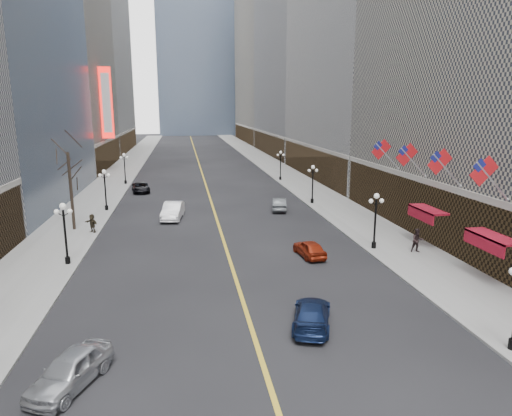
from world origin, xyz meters
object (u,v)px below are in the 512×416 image
object	(u,v)px
car_nb_far	(141,188)
streetlamp_west_2	(105,185)
car_nb_mid	(173,211)
streetlamp_west_3	(125,165)
streetlamp_east_2	(313,180)
streetlamp_west_1	(65,227)
streetlamp_east_1	(376,215)
streetlamp_east_3	(281,162)
car_sb_near	(312,314)
car_sb_far	(279,204)
car_nb_near	(70,370)
car_sb_mid	(309,248)

from	to	relation	value
car_nb_far	streetlamp_west_2	bearing A→B (deg)	-112.68
streetlamp_west_2	car_nb_mid	bearing A→B (deg)	-32.88
streetlamp_west_3	car_nb_far	xyz separation A→B (m)	(2.80, -6.81, -2.24)
streetlamp_west_2	streetlamp_east_2	bearing A→B (deg)	0.00
streetlamp_west_1	car_nb_mid	size ratio (longest dim) A/B	0.87
streetlamp_east_1	car_nb_mid	size ratio (longest dim) A/B	0.87
streetlamp_east_3	car_sb_near	bearing A→B (deg)	-100.19
streetlamp_west_2	car_sb_far	xyz separation A→B (m)	(19.06, -2.58, -2.20)
streetlamp_east_1	streetlamp_west_2	distance (m)	29.68
streetlamp_west_1	streetlamp_west_3	size ratio (longest dim) A/B	1.00
car_sb_far	car_sb_near	bearing A→B (deg)	93.13
streetlamp_east_2	car_sb_far	distance (m)	5.66
streetlamp_west_1	car_nb_mid	world-z (taller)	streetlamp_west_1
streetlamp_west_1	car_nb_mid	distance (m)	15.29
car_sb_far	car_nb_near	bearing A→B (deg)	75.16
streetlamp_west_2	streetlamp_east_1	bearing A→B (deg)	-37.33
car_sb_far	streetlamp_west_2	bearing A→B (deg)	3.90
streetlamp_west_3	car_sb_near	size ratio (longest dim) A/B	0.97
streetlamp_east_3	streetlamp_west_1	distance (m)	43.05
streetlamp_east_1	car_nb_near	size ratio (longest dim) A/B	1.05
streetlamp_east_3	car_nb_near	distance (m)	55.29
streetlamp_east_1	streetlamp_west_2	xyz separation A→B (m)	(-23.60, 18.00, 0.00)
streetlamp_west_2	streetlamp_west_3	world-z (taller)	same
car_sb_mid	car_sb_far	size ratio (longest dim) A/B	0.90
streetlamp_east_3	car_sb_near	distance (m)	48.78
streetlamp_east_2	car_sb_near	world-z (taller)	streetlamp_east_2
car_nb_far	car_sb_mid	xyz separation A→B (m)	(15.18, -30.01, -0.01)
streetlamp_west_3	car_nb_mid	distance (m)	24.00
streetlamp_east_2	car_sb_far	world-z (taller)	streetlamp_east_2
streetlamp_west_2	streetlamp_west_1	bearing A→B (deg)	-90.00
streetlamp_east_1	streetlamp_west_3	size ratio (longest dim) A/B	1.00
car_nb_mid	streetlamp_east_1	bearing A→B (deg)	-31.39
streetlamp_east_2	car_nb_far	distance (m)	23.73
streetlamp_east_2	car_nb_near	size ratio (longest dim) A/B	1.05
streetlamp_east_2	car_nb_mid	size ratio (longest dim) A/B	0.87
car_sb_far	streetlamp_west_1	bearing A→B (deg)	50.57
streetlamp_east_2	streetlamp_west_3	bearing A→B (deg)	142.67
streetlamp_east_1	car_nb_near	xyz separation A→B (m)	(-19.93, -15.53, -2.17)
streetlamp_east_1	streetlamp_west_1	distance (m)	23.60
car_nb_far	car_sb_far	distance (m)	21.31
streetlamp_east_1	car_sb_mid	world-z (taller)	streetlamp_east_1
car_nb_near	car_sb_far	world-z (taller)	car_nb_near
streetlamp_west_2	streetlamp_west_3	bearing A→B (deg)	90.00
streetlamp_east_2	streetlamp_west_3	size ratio (longest dim) A/B	1.00
streetlamp_east_3	car_nb_near	world-z (taller)	streetlamp_east_3
streetlamp_east_2	streetlamp_west_1	bearing A→B (deg)	-142.67
streetlamp_east_3	streetlamp_west_1	bearing A→B (deg)	-123.25
streetlamp_east_3	car_sb_mid	size ratio (longest dim) A/B	1.18
streetlamp_west_3	car_nb_near	bearing A→B (deg)	-85.93
streetlamp_west_2	streetlamp_west_3	xyz separation A→B (m)	(0.00, 18.00, 0.00)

